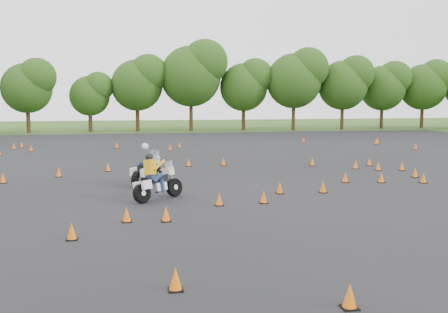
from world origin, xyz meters
The scene contains 6 objects.
ground centered at (0.00, 0.00, 0.00)m, with size 140.00×140.00×0.00m, color #2D5119.
asphalt_pad centered at (0.00, 6.00, 0.01)m, with size 62.00×62.00×0.00m, color black.
treeline centered at (2.11, 35.06, 4.55)m, with size 86.72×32.15×11.04m.
traffic_cones centered at (0.19, 5.19, 0.23)m, with size 36.22×33.07×0.45m.
rider_grey centered at (-3.44, 4.17, 0.93)m, with size 2.40×0.74×1.86m, color #3F4346, non-canonical shape.
rider_yellow centered at (-3.06, 0.67, 0.90)m, with size 2.31×0.71×1.79m, color orange, non-canonical shape.
Camera 1 is at (-4.00, -17.91, 3.81)m, focal length 40.00 mm.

